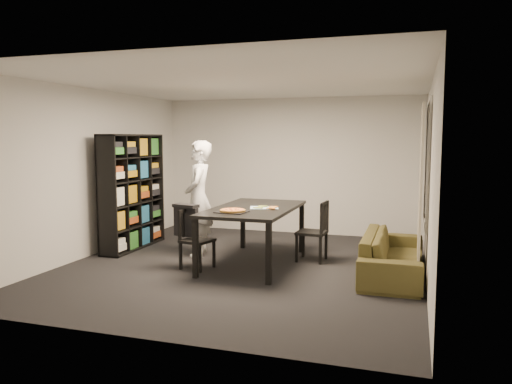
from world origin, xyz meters
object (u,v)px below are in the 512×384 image
(baking_tray, at_px, (232,212))
(chair_left, at_px, (193,234))
(person, at_px, (199,198))
(bookshelf, at_px, (132,192))
(dining_table, at_px, (254,212))
(sofa, at_px, (393,255))
(chair_right, at_px, (317,227))
(pepperoni_pizza, at_px, (233,210))

(baking_tray, bearing_deg, chair_left, 172.08)
(baking_tray, bearing_deg, person, 135.98)
(bookshelf, distance_m, baking_tray, 2.34)
(chair_left, bearing_deg, person, 30.24)
(dining_table, xyz_separation_m, sofa, (1.97, -0.04, -0.48))
(chair_left, distance_m, person, 0.89)
(chair_left, distance_m, sofa, 2.77)
(chair_left, bearing_deg, dining_table, -45.04)
(dining_table, bearing_deg, person, 164.97)
(dining_table, distance_m, chair_right, 0.99)
(chair_left, xyz_separation_m, pepperoni_pizza, (0.64, -0.08, 0.38))
(bookshelf, distance_m, person, 1.27)
(bookshelf, relative_size, chair_right, 2.11)
(dining_table, xyz_separation_m, person, (-1.00, 0.27, 0.14))
(chair_left, distance_m, pepperoni_pizza, 0.75)
(baking_tray, bearing_deg, bookshelf, 155.45)
(chair_right, relative_size, sofa, 0.46)
(bookshelf, distance_m, sofa, 4.31)
(chair_left, bearing_deg, pepperoni_pizza, -84.40)
(chair_left, xyz_separation_m, person, (-0.24, 0.75, 0.42))
(dining_table, bearing_deg, chair_left, -147.69)
(bookshelf, xyz_separation_m, chair_right, (3.12, 0.03, -0.44))
(chair_right, bearing_deg, pepperoni_pizza, -40.86)
(person, relative_size, sofa, 0.92)
(bookshelf, xyz_separation_m, chair_left, (1.50, -0.88, -0.47))
(bookshelf, xyz_separation_m, person, (1.27, -0.14, -0.05))
(pepperoni_pizza, bearing_deg, chair_right, 45.49)
(chair_right, relative_size, person, 0.50)
(bookshelf, distance_m, chair_right, 3.15)
(dining_table, relative_size, chair_right, 2.23)
(chair_left, height_order, chair_right, chair_right)
(baking_tray, height_order, pepperoni_pizza, pepperoni_pizza)
(chair_right, height_order, pepperoni_pizza, chair_right)
(chair_left, height_order, baking_tray, baking_tray)
(chair_left, relative_size, sofa, 0.43)
(dining_table, distance_m, chair_left, 0.94)
(chair_right, bearing_deg, sofa, 70.71)
(dining_table, distance_m, person, 1.04)
(bookshelf, bearing_deg, chair_left, -30.51)
(chair_left, relative_size, pepperoni_pizza, 2.40)
(bookshelf, relative_size, dining_table, 0.95)
(person, distance_m, pepperoni_pizza, 1.20)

